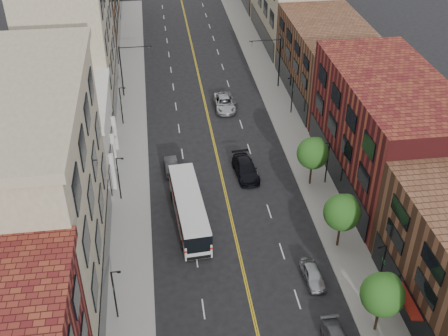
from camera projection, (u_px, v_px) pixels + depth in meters
name	position (u px, v px, depth m)	size (l,w,h in m)	color
sidewalk_left	(131.00, 144.00, 67.93)	(4.00, 110.00, 0.15)	gray
sidewalk_right	(292.00, 132.00, 70.14)	(4.00, 110.00, 0.15)	gray
bldg_l_tanoffice	(30.00, 199.00, 44.11)	(10.00, 22.00, 18.00)	gray
bldg_l_white	(64.00, 137.00, 61.67)	(10.00, 14.00, 8.00)	silver
bldg_l_far_a	(71.00, 37.00, 72.78)	(10.00, 20.00, 18.00)	gray
bldg_l_far_b	(83.00, 0.00, 90.01)	(10.00, 20.00, 15.00)	brown
bldg_r_mid	(386.00, 132.00, 58.57)	(10.00, 22.00, 12.00)	#5A1719
bldg_r_far_a	(328.00, 61.00, 76.34)	(10.00, 20.00, 10.00)	brown
tree_r_1	(383.00, 293.00, 42.45)	(3.40, 3.40, 5.59)	black
tree_r_2	(343.00, 211.00, 50.65)	(3.40, 3.40, 5.59)	black
tree_r_3	(314.00, 152.00, 58.84)	(3.40, 3.40, 5.59)	black
lamp_l_1	(115.00, 292.00, 44.07)	(0.81, 0.55, 5.05)	black
lamp_l_2	(119.00, 176.00, 57.18)	(0.81, 0.55, 5.05)	black
lamp_l_3	(121.00, 104.00, 70.29)	(0.81, 0.55, 5.05)	black
lamp_r_1	(382.00, 266.00, 46.50)	(0.81, 0.55, 5.05)	black
lamp_r_2	(327.00, 161.00, 59.60)	(0.81, 0.55, 5.05)	black
lamp_r_3	(292.00, 93.00, 72.71)	(0.81, 0.55, 5.05)	black
signal_mast_left	(126.00, 65.00, 75.98)	(4.49, 0.18, 7.20)	black
signal_mast_right	(275.00, 57.00, 78.25)	(4.49, 0.18, 7.20)	black
city_bus	(189.00, 207.00, 54.95)	(3.40, 11.85, 3.01)	silver
car_parked_far	(313.00, 275.00, 48.86)	(1.58, 3.92, 1.33)	#999BA0
car_lane_behind	(171.00, 165.00, 62.96)	(1.41, 4.04, 1.33)	#424145
car_lane_a	(246.00, 169.00, 62.15)	(2.28, 5.61, 1.63)	black
car_lane_b	(224.00, 103.00, 75.13)	(2.62, 5.68, 1.58)	#ABAEB3
car_lane_c	(228.00, 98.00, 76.56)	(1.62, 4.02, 1.37)	#4F4E53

